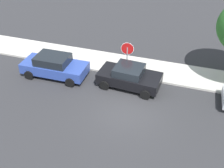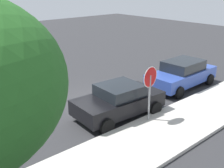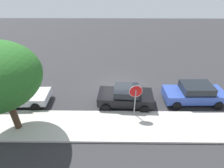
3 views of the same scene
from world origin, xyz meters
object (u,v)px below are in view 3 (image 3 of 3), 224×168
Objects in this scene: stop_sign at (136,95)px; parked_car_blue at (194,93)px; parked_car_black at (126,96)px; parked_car_silver at (17,95)px.

parked_car_blue is at bearing -160.42° from stop_sign.
stop_sign reaches higher than parked_car_black.
parked_car_black is at bearing -67.38° from stop_sign.
parked_car_silver is at bearing 1.46° from parked_car_blue.
stop_sign is at bearing 171.27° from parked_car_silver.
parked_car_blue is (-4.68, -1.66, -0.93)m from stop_sign.
parked_car_silver is at bearing -0.24° from parked_car_black.
stop_sign is 1.70m from parked_car_black.
parked_car_blue is (-5.21, -0.37, 0.04)m from parked_car_black.
parked_car_blue is 13.30m from parked_car_silver.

